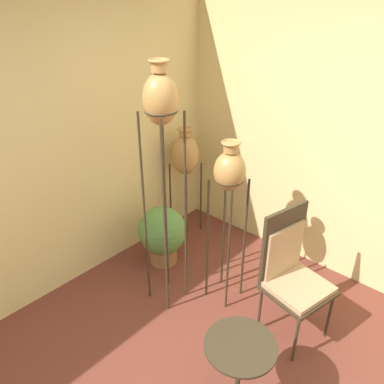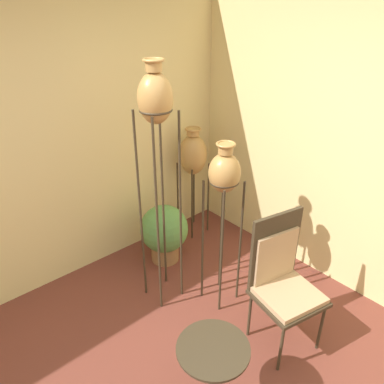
{
  "view_description": "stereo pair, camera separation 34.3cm",
  "coord_description": "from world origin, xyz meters",
  "px_view_note": "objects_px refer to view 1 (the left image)",
  "views": [
    {
      "loc": [
        -1.19,
        -0.79,
        2.5
      ],
      "look_at": [
        1.07,
        1.24,
        0.9
      ],
      "focal_mm": 35.0,
      "sensor_mm": 36.0,
      "label": 1
    },
    {
      "loc": [
        -0.94,
        -1.03,
        2.5
      ],
      "look_at": [
        1.07,
        1.24,
        0.9
      ],
      "focal_mm": 35.0,
      "sensor_mm": 36.0,
      "label": 2
    }
  ],
  "objects_px": {
    "vase_stand_short": "(185,156)",
    "chair": "(291,270)",
    "potted_plant": "(162,233)",
    "vase_stand_tall": "(161,110)",
    "side_table": "(239,364)",
    "vase_stand_medium": "(229,176)"
  },
  "relations": [
    {
      "from": "vase_stand_tall",
      "to": "vase_stand_short",
      "type": "relative_size",
      "value": 1.67
    },
    {
      "from": "vase_stand_medium",
      "to": "side_table",
      "type": "xyz_separation_m",
      "value": [
        -0.83,
        -0.74,
        -0.77
      ]
    },
    {
      "from": "side_table",
      "to": "vase_stand_medium",
      "type": "bearing_deg",
      "value": 41.99
    },
    {
      "from": "vase_stand_medium",
      "to": "chair",
      "type": "bearing_deg",
      "value": -86.57
    },
    {
      "from": "chair",
      "to": "potted_plant",
      "type": "bearing_deg",
      "value": 104.96
    },
    {
      "from": "vase_stand_short",
      "to": "chair",
      "type": "relative_size",
      "value": 1.15
    },
    {
      "from": "chair",
      "to": "vase_stand_medium",
      "type": "bearing_deg",
      "value": 105.67
    },
    {
      "from": "vase_stand_tall",
      "to": "vase_stand_short",
      "type": "bearing_deg",
      "value": 34.33
    },
    {
      "from": "vase_stand_tall",
      "to": "potted_plant",
      "type": "height_order",
      "value": "vase_stand_tall"
    },
    {
      "from": "vase_stand_short",
      "to": "side_table",
      "type": "bearing_deg",
      "value": -128.48
    },
    {
      "from": "vase_stand_short",
      "to": "chair",
      "type": "height_order",
      "value": "vase_stand_short"
    },
    {
      "from": "vase_stand_tall",
      "to": "chair",
      "type": "height_order",
      "value": "vase_stand_tall"
    },
    {
      "from": "side_table",
      "to": "potted_plant",
      "type": "bearing_deg",
      "value": 62.42
    },
    {
      "from": "vase_stand_medium",
      "to": "vase_stand_tall",
      "type": "bearing_deg",
      "value": 133.9
    },
    {
      "from": "vase_stand_tall",
      "to": "side_table",
      "type": "height_order",
      "value": "vase_stand_tall"
    },
    {
      "from": "vase_stand_medium",
      "to": "potted_plant",
      "type": "bearing_deg",
      "value": 92.16
    },
    {
      "from": "vase_stand_medium",
      "to": "chair",
      "type": "relative_size",
      "value": 1.38
    },
    {
      "from": "vase_stand_tall",
      "to": "potted_plant",
      "type": "xyz_separation_m",
      "value": [
        0.33,
        0.41,
        -1.42
      ]
    },
    {
      "from": "chair",
      "to": "potted_plant",
      "type": "xyz_separation_m",
      "value": [
        -0.07,
        1.39,
        -0.26
      ]
    },
    {
      "from": "vase_stand_short",
      "to": "potted_plant",
      "type": "height_order",
      "value": "vase_stand_short"
    },
    {
      "from": "vase_stand_tall",
      "to": "side_table",
      "type": "relative_size",
      "value": 3.34
    },
    {
      "from": "potted_plant",
      "to": "vase_stand_tall",
      "type": "bearing_deg",
      "value": -129.18
    }
  ]
}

